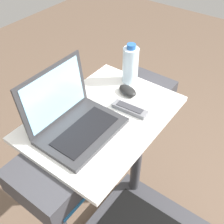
% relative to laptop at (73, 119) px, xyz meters
% --- Properties ---
extents(desk_board, '(0.67, 0.48, 0.02)m').
position_rel_laptop_xyz_m(desk_board, '(0.13, -0.05, -0.06)').
color(desk_board, white).
rests_on(desk_board, treadmill_base).
extents(laptop, '(0.33, 0.26, 0.25)m').
position_rel_laptop_xyz_m(laptop, '(0.00, 0.00, 0.00)').
color(laptop, '#2D2D30').
rests_on(laptop, desk_board).
extents(computer_mouse, '(0.08, 0.11, 0.03)m').
position_rel_laptop_xyz_m(computer_mouse, '(0.32, -0.05, -0.03)').
color(computer_mouse, black).
rests_on(computer_mouse, desk_board).
extents(water_bottle, '(0.08, 0.08, 0.20)m').
position_rel_laptop_xyz_m(water_bottle, '(0.41, 0.00, 0.04)').
color(water_bottle, silver).
rests_on(water_bottle, desk_board).
extents(tv_remote, '(0.06, 0.16, 0.02)m').
position_rel_laptop_xyz_m(tv_remote, '(0.22, -0.12, -0.04)').
color(tv_remote, slate).
rests_on(tv_remote, desk_board).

